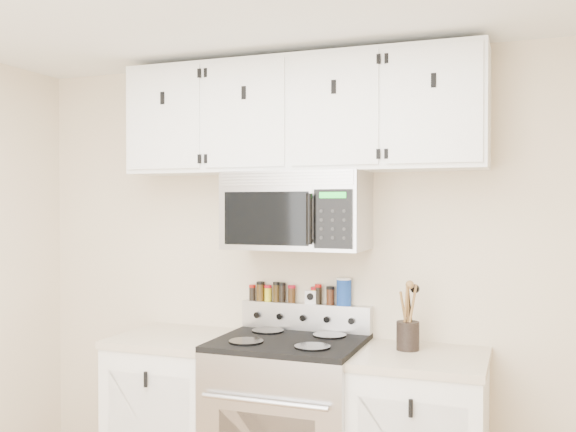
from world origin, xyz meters
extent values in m
cube|color=beige|center=(0.00, 1.75, 1.25)|extent=(3.50, 0.01, 2.50)
cube|color=#B7B7BA|center=(0.00, 1.43, 0.46)|extent=(0.76, 0.65, 0.92)
cube|color=black|center=(0.00, 1.43, 0.94)|extent=(0.76, 0.65, 0.03)
cube|color=#B7B7BA|center=(0.00, 1.71, 1.03)|extent=(0.76, 0.08, 0.15)
cylinder|color=black|center=(-0.18, 1.28, 0.96)|extent=(0.18, 0.18, 0.01)
cylinder|color=black|center=(0.18, 1.28, 0.96)|extent=(0.18, 0.18, 0.01)
cylinder|color=black|center=(-0.18, 1.57, 0.96)|extent=(0.18, 0.18, 0.01)
cylinder|color=black|center=(0.18, 1.57, 0.96)|extent=(0.18, 0.18, 0.01)
cube|color=white|center=(-0.69, 1.45, 0.44)|extent=(0.62, 0.60, 0.88)
cube|color=#BDAC90|center=(-0.69, 1.45, 0.90)|extent=(0.64, 0.62, 0.04)
cube|color=#BDAC90|center=(0.69, 1.45, 0.90)|extent=(0.64, 0.62, 0.04)
cube|color=#9E9EA3|center=(0.00, 1.56, 1.63)|extent=(0.76, 0.38, 0.42)
cube|color=#B7B7BA|center=(0.00, 1.36, 1.80)|extent=(0.73, 0.01, 0.08)
cube|color=black|center=(-0.10, 1.36, 1.59)|extent=(0.47, 0.01, 0.28)
cube|color=black|center=(0.26, 1.36, 1.59)|extent=(0.20, 0.01, 0.30)
cylinder|color=black|center=(0.15, 1.33, 1.59)|extent=(0.03, 0.03, 0.26)
cube|color=white|center=(0.00, 1.58, 2.15)|extent=(2.00, 0.33, 0.62)
cube|color=white|center=(-0.75, 1.41, 2.15)|extent=(0.46, 0.01, 0.57)
cube|color=black|center=(-0.75, 1.41, 2.26)|extent=(0.02, 0.01, 0.07)
cube|color=white|center=(-0.25, 1.41, 2.15)|extent=(0.46, 0.01, 0.57)
cube|color=black|center=(-0.25, 1.41, 2.26)|extent=(0.03, 0.01, 0.07)
cube|color=white|center=(0.25, 1.41, 2.15)|extent=(0.46, 0.01, 0.57)
cube|color=black|center=(0.25, 1.41, 2.26)|extent=(0.03, 0.01, 0.07)
cube|color=white|center=(0.75, 1.41, 2.15)|extent=(0.46, 0.01, 0.57)
cube|color=black|center=(0.75, 1.41, 2.26)|extent=(0.02, 0.01, 0.07)
cylinder|color=black|center=(0.61, 1.53, 0.99)|extent=(0.12, 0.12, 0.15)
cylinder|color=brown|center=(0.61, 1.53, 1.10)|extent=(0.01, 0.01, 0.27)
cylinder|color=brown|center=(0.63, 1.52, 1.11)|extent=(0.01, 0.01, 0.29)
cylinder|color=brown|center=(0.59, 1.54, 1.09)|extent=(0.01, 0.01, 0.25)
cylinder|color=black|center=(0.62, 1.54, 1.10)|extent=(0.01, 0.01, 0.26)
cylinder|color=brown|center=(0.60, 1.51, 1.11)|extent=(0.01, 0.01, 0.28)
cube|color=white|center=(0.03, 1.71, 1.14)|extent=(0.07, 0.05, 0.08)
cylinder|color=navy|center=(0.22, 1.71, 1.17)|extent=(0.08, 0.08, 0.14)
cylinder|color=white|center=(0.22, 1.71, 1.25)|extent=(0.08, 0.08, 0.01)
cylinder|color=black|center=(-0.33, 1.71, 1.14)|extent=(0.04, 0.04, 0.08)
cylinder|color=maroon|center=(-0.33, 1.71, 1.18)|extent=(0.04, 0.04, 0.02)
cylinder|color=#422C0F|center=(-0.28, 1.71, 1.15)|extent=(0.05, 0.05, 0.10)
cylinder|color=black|center=(-0.28, 1.71, 1.20)|extent=(0.05, 0.05, 0.02)
cylinder|color=gold|center=(-0.23, 1.71, 1.14)|extent=(0.04, 0.04, 0.08)
cylinder|color=#AD0D1A|center=(-0.23, 1.71, 1.19)|extent=(0.04, 0.04, 0.02)
cylinder|color=#39270D|center=(-0.18, 1.71, 1.15)|extent=(0.04, 0.04, 0.10)
cylinder|color=black|center=(-0.18, 1.71, 1.21)|extent=(0.04, 0.04, 0.02)
cylinder|color=black|center=(-0.15, 1.71, 1.15)|extent=(0.04, 0.04, 0.10)
cylinder|color=black|center=(-0.15, 1.71, 1.20)|extent=(0.04, 0.04, 0.02)
cylinder|color=#3D240E|center=(-0.09, 1.71, 1.14)|extent=(0.04, 0.04, 0.08)
cylinder|color=#A30C1E|center=(-0.09, 1.71, 1.19)|extent=(0.04, 0.04, 0.02)
cylinder|color=gold|center=(0.05, 1.71, 1.14)|extent=(0.04, 0.04, 0.08)
cylinder|color=maroon|center=(0.05, 1.71, 1.19)|extent=(0.04, 0.04, 0.02)
cylinder|color=black|center=(0.07, 1.71, 1.15)|extent=(0.04, 0.04, 0.10)
cylinder|color=#A50F0C|center=(0.07, 1.71, 1.20)|extent=(0.04, 0.04, 0.02)
cylinder|color=#3F1E0F|center=(0.14, 1.71, 1.14)|extent=(0.04, 0.04, 0.09)
cylinder|color=black|center=(0.14, 1.71, 1.19)|extent=(0.05, 0.05, 0.02)
cylinder|color=gold|center=(0.22, 1.71, 1.14)|extent=(0.04, 0.04, 0.08)
cylinder|color=black|center=(0.22, 1.71, 1.18)|extent=(0.04, 0.04, 0.02)
camera|label=1|loc=(1.16, -1.74, 1.66)|focal=40.00mm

